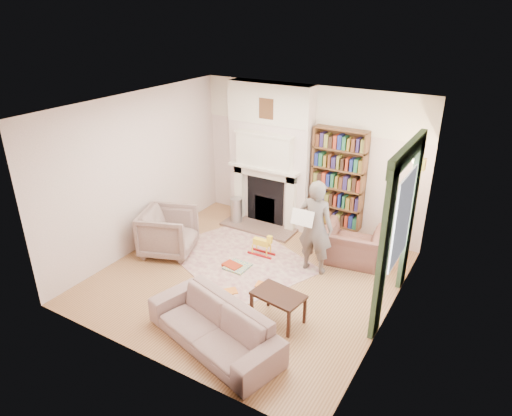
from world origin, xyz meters
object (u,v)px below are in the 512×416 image
Objects in this scene: armchair_left at (168,232)px; paraffin_heater at (236,211)px; armchair_reading at (352,245)px; coffee_table at (278,307)px; sofa at (214,326)px; man_reading at (316,227)px; bookcase at (338,178)px; rocking_horse at (261,245)px.

armchair_left is 1.67m from paraffin_heater.
coffee_table is (-0.32, -2.10, -0.09)m from armchair_reading.
paraffin_heater is (-2.54, 0.25, -0.04)m from armchair_reading.
sofa reaches higher than coffee_table.
armchair_reading is at bearing -5.60° from paraffin_heater.
armchair_reading reaches higher than paraffin_heater.
sofa is (2.12, -1.58, -0.12)m from armchair_left.
bookcase is at bearing -83.66° from man_reading.
paraffin_heater is (-1.91, -0.52, -0.90)m from bookcase.
rocking_horse is at bearing 135.75° from coffee_table.
bookcase is 1.15× the size of man_reading.
armchair_left reaches higher than paraffin_heater.
man_reading is (-0.45, -0.60, 0.49)m from armchair_reading.
paraffin_heater reaches higher than rocking_horse.
bookcase is 3.36× the size of paraffin_heater.
man_reading reaches higher than sofa.
paraffin_heater reaches higher than coffee_table.
coffee_table is at bearing 72.06° from armchair_reading.
sofa is at bearing -147.56° from armchair_left.
man_reading is 1.61m from coffee_table.
armchair_left reaches higher than coffee_table.
armchair_reading is 2.12m from coffee_table.
sofa is 0.99m from coffee_table.
man_reading reaches higher than coffee_table.
bookcase is 1.31m from armchair_reading.
bookcase is at bearing 15.23° from paraffin_heater.
man_reading is 2.93× the size of paraffin_heater.
armchair_reading is at bearing 89.64° from coffee_table.
rocking_horse is (-0.82, -1.39, -0.97)m from bookcase.
coffee_table is at bearing 75.80° from sofa.
sofa is 1.22× the size of man_reading.
coffee_table is at bearing 93.73° from man_reading.
sofa is 2.44m from man_reading.
bookcase is 3.24m from armchair_left.
coffee_table is (2.61, -0.72, -0.19)m from armchair_left.
man_reading reaches higher than paraffin_heater.
armchair_left is at bearing 16.23° from man_reading.
armchair_left reaches higher than armchair_reading.
coffee_table is 3.23m from paraffin_heater.
armchair_reading is 1.58m from rocking_horse.
armchair_reading is 1.08× the size of armchair_left.
bookcase is 0.94× the size of sofa.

